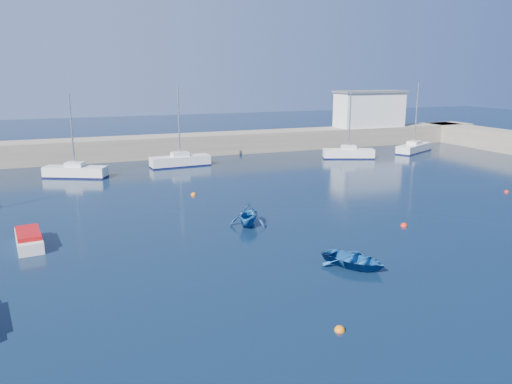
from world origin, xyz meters
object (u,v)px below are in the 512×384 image
object	(u,v)px
dinghy_left	(248,215)
dinghy_center	(354,260)
motorboat_1	(29,239)
sailboat_7	(348,153)
sailboat_6	(180,161)
harbor_office	(369,110)
sailboat_5	(75,171)
sailboat_8	(414,148)

from	to	relation	value
dinghy_left	dinghy_center	bearing A→B (deg)	-39.79
motorboat_1	dinghy_left	distance (m)	14.12
sailboat_7	dinghy_left	world-z (taller)	sailboat_7
sailboat_6	dinghy_left	bearing A→B (deg)	173.78
sailboat_7	motorboat_1	bearing A→B (deg)	141.59
dinghy_center	harbor_office	bearing A→B (deg)	26.65
sailboat_5	dinghy_center	world-z (taller)	sailboat_5
sailboat_6	dinghy_center	bearing A→B (deg)	179.05
sailboat_5	sailboat_8	size ratio (longest dim) A/B	0.91
dinghy_center	dinghy_left	xyz separation A→B (m)	(-2.79, 9.19, 0.41)
harbor_office	dinghy_left	size ratio (longest dim) A/B	3.33
harbor_office	motorboat_1	world-z (taller)	harbor_office
sailboat_8	dinghy_left	distance (m)	39.89
harbor_office	sailboat_8	distance (m)	10.09
sailboat_6	dinghy_left	xyz separation A→B (m)	(-0.76, -24.26, 0.14)
harbor_office	dinghy_left	distance (m)	44.87
harbor_office	sailboat_7	world-z (taller)	sailboat_7
motorboat_1	dinghy_left	xyz separation A→B (m)	(14.09, -0.97, 0.33)
sailboat_6	motorboat_1	size ratio (longest dim) A/B	2.17
sailboat_5	sailboat_8	bearing A→B (deg)	-62.43
dinghy_center	sailboat_5	bearing A→B (deg)	84.49
sailboat_7	dinghy_left	bearing A→B (deg)	156.60
sailboat_5	sailboat_6	size ratio (longest dim) A/B	0.94
harbor_office	sailboat_6	bearing A→B (deg)	-165.69
harbor_office	sailboat_6	world-z (taller)	sailboat_6
motorboat_1	dinghy_left	bearing A→B (deg)	-10.42
sailboat_6	sailboat_8	bearing A→B (deg)	-96.53
sailboat_6	sailboat_8	xyz separation A→B (m)	(31.76, -1.17, -0.05)
motorboat_1	sailboat_6	bearing A→B (deg)	51.01
harbor_office	sailboat_5	distance (m)	43.21
sailboat_7	dinghy_center	world-z (taller)	sailboat_7
sailboat_6	sailboat_8	world-z (taller)	sailboat_8
sailboat_5	motorboat_1	bearing A→B (deg)	-163.10
sailboat_7	motorboat_1	xyz separation A→B (m)	(-35.69, -21.01, -0.18)
sailboat_5	sailboat_7	xyz separation A→B (m)	(32.25, -0.05, 0.02)
sailboat_7	sailboat_8	size ratio (longest dim) A/B	0.91
sailboat_5	sailboat_8	world-z (taller)	sailboat_8
harbor_office	dinghy_left	world-z (taller)	harbor_office
harbor_office	sailboat_7	xyz separation A→B (m)	(-9.55, -10.03, -4.45)
sailboat_7	dinghy_left	xyz separation A→B (m)	(-21.60, -21.98, 0.15)
sailboat_5	dinghy_left	bearing A→B (deg)	-128.04
sailboat_8	sailboat_7	bearing A→B (deg)	67.88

